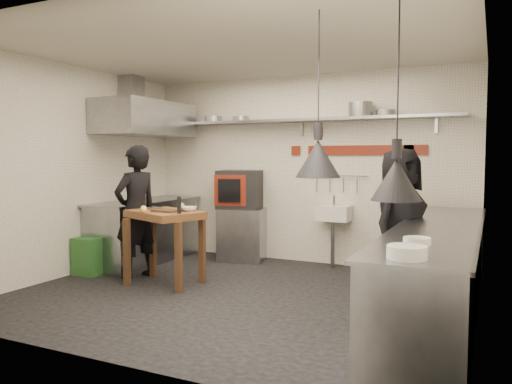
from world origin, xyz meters
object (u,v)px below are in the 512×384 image
at_px(prep_table, 165,248).
at_px(chef_right, 400,225).
at_px(combi_oven, 240,189).
at_px(chef_left, 136,212).
at_px(oven_stand, 242,234).
at_px(green_bin, 91,256).

distance_m(prep_table, chef_right, 2.82).
distance_m(combi_oven, prep_table, 1.86).
xyz_separation_m(combi_oven, chef_right, (2.59, -1.20, -0.25)).
bearing_deg(chef_left, prep_table, 91.30).
height_order(oven_stand, prep_table, prep_table).
bearing_deg(chef_right, combi_oven, 86.72).
xyz_separation_m(combi_oven, prep_table, (-0.15, -1.74, -0.63)).
distance_m(chef_left, chef_right, 3.31).
xyz_separation_m(green_bin, prep_table, (1.24, -0.02, 0.21)).
xyz_separation_m(oven_stand, combi_oven, (-0.04, 0.02, 0.69)).
distance_m(oven_stand, green_bin, 2.23).
bearing_deg(prep_table, chef_right, 33.32).
height_order(oven_stand, chef_right, chef_right).
relative_size(combi_oven, green_bin, 1.27).
bearing_deg(combi_oven, prep_table, -108.82).
height_order(green_bin, chef_right, chef_right).
bearing_deg(green_bin, combi_oven, 51.02).
xyz_separation_m(oven_stand, green_bin, (-1.44, -1.70, -0.15)).
bearing_deg(chef_right, oven_stand, 86.62).
bearing_deg(chef_left, oven_stand, 169.59).
height_order(chef_left, chef_right, chef_left).
distance_m(green_bin, prep_table, 1.26).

